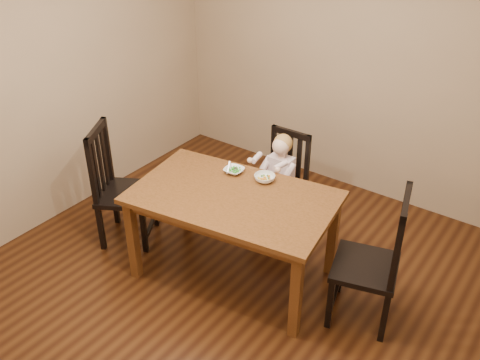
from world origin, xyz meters
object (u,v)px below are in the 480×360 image
Objects in this scene: toddler at (280,174)px; bowl_peas at (234,170)px; chair_child at (282,184)px; bowl_veg at (265,178)px; chair_left at (119,187)px; chair_right at (374,262)px; dining_table at (233,205)px.

toddler reaches higher than bowl_peas.
toddler is at bearing 72.92° from bowl_peas.
chair_child is 0.62m from bowl_veg.
chair_child is 1.46m from chair_left.
chair_right reaches higher than bowl_peas.
dining_table is 0.35m from bowl_veg.
toddler is (1.08, 0.94, 0.06)m from chair_left.
bowl_peas is at bearing 70.49° from chair_right.
chair_left reaches higher than bowl_veg.
chair_right is 1.34m from bowl_peas.
chair_left is (-1.08, -0.99, 0.07)m from chair_child.
chair_right is at bearing 69.52° from chair_left.
chair_left reaches higher than dining_table.
chair_left reaches higher than chair_child.
chair_right is 1.30m from toddler.
chair_child is (-0.05, 0.82, -0.23)m from dining_table.
dining_table is 1.77× the size of chair_child.
chair_right is (2.24, 0.36, 0.00)m from chair_left.
bowl_veg is at bearing 7.57° from bowl_peas.
dining_table is at bearing -54.88° from bowl_peas.
chair_left is 1.07m from bowl_peas.
chair_right is at bearing -7.00° from bowl_veg.
chair_left is 6.88× the size of bowl_peas.
chair_child is 0.86× the size of chair_right.
chair_right is (1.16, -0.63, 0.07)m from chair_child.
dining_table is 1.52× the size of chair_right.
chair_left is (-1.13, -0.17, -0.16)m from dining_table.
bowl_peas is (-1.31, 0.09, 0.27)m from chair_right.
dining_table is 0.85m from chair_child.
dining_table is 1.14m from chair_right.
bowl_peas is (-0.15, -0.54, 0.34)m from chair_child.
chair_right is at bearing -3.91° from bowl_peas.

